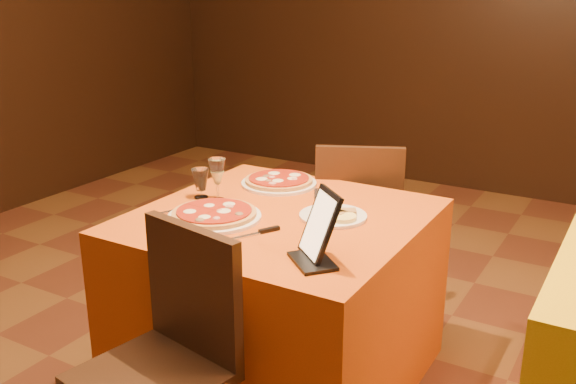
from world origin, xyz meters
The scene contains 13 objects.
wall_back centered at (0.00, 3.50, 1.40)m, with size 6.00×0.01×2.80m, color black.
main_table centered at (-0.12, 0.41, 0.38)m, with size 1.10×1.10×0.75m, color #BD490C.
chair_main_near centered at (-0.12, -0.38, 0.46)m, with size 0.39×0.39×0.91m, color black, non-canonical shape.
chair_main_far centered at (-0.12, 1.19, 0.46)m, with size 0.36×0.36×0.91m, color #2F200F, non-canonical shape.
pizza_near centered at (-0.33, 0.25, 0.77)m, with size 0.37×0.37×0.03m.
pizza_far centered at (-0.33, 0.76, 0.77)m, with size 0.35×0.35×0.03m.
cutlet_dish centered at (0.08, 0.49, 0.76)m, with size 0.27×0.27×0.03m.
wine_glass centered at (-0.44, 0.43, 0.84)m, with size 0.09×0.09×0.19m, color #DADC7D, non-canonical shape.
water_glass centered at (-0.53, 0.42, 0.81)m, with size 0.06×0.06×0.13m, color silver, non-canonical shape.
tablet centered at (0.21, 0.12, 0.87)m, with size 0.17×0.01×0.24m, color black.
knife centered at (-0.10, 0.16, 0.75)m, with size 0.21×0.02×0.01m, color #B6B7BD.
fork_near centered at (-0.53, 0.21, 0.75)m, with size 0.15×0.02×0.01m, color #B6B8BE.
fork_far centered at (-0.11, 0.71, 0.75)m, with size 0.16×0.02×0.01m, color #AAA9B0.
Camera 1 is at (1.13, -1.67, 1.64)m, focal length 40.00 mm.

